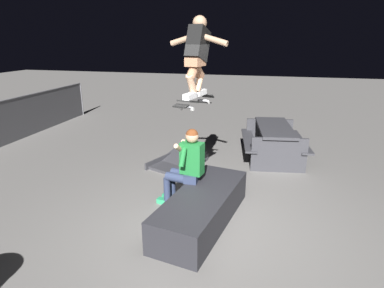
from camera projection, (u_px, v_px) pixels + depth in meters
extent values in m
plane|color=slate|center=(209.00, 229.00, 4.54)|extent=(40.00, 40.00, 0.00)
cube|color=#28282D|center=(202.00, 208.00, 4.64)|extent=(2.14, 1.10, 0.47)
cube|color=#2D3856|center=(192.00, 177.00, 4.97)|extent=(0.32, 0.20, 0.12)
cube|color=#1E7233|center=(192.00, 158.00, 4.87)|extent=(0.26, 0.37, 0.50)
sphere|color=tan|center=(192.00, 136.00, 4.76)|extent=(0.20, 0.20, 0.20)
sphere|color=brown|center=(192.00, 135.00, 4.75)|extent=(0.19, 0.19, 0.19)
cylinder|color=#1E7233|center=(183.00, 157.00, 4.70)|extent=(0.20, 0.11, 0.29)
cylinder|color=tan|center=(179.00, 148.00, 4.77)|extent=(0.25, 0.11, 0.19)
cylinder|color=#1E7233|center=(194.00, 149.00, 5.04)|extent=(0.20, 0.11, 0.29)
cylinder|color=tan|center=(186.00, 144.00, 4.98)|extent=(0.25, 0.11, 0.19)
cylinder|color=#2D3856|center=(178.00, 178.00, 4.97)|extent=(0.21, 0.42, 0.14)
cylinder|color=#2D3856|center=(167.00, 190.00, 5.13)|extent=(0.11, 0.11, 0.43)
cube|color=#2D9E66|center=(165.00, 201.00, 5.22)|extent=(0.15, 0.27, 0.08)
cylinder|color=#2D3856|center=(183.00, 174.00, 5.13)|extent=(0.21, 0.42, 0.14)
cylinder|color=#2D3856|center=(172.00, 186.00, 5.29)|extent=(0.11, 0.11, 0.43)
cube|color=#2D9E66|center=(170.00, 197.00, 5.37)|extent=(0.15, 0.27, 0.08)
cube|color=black|center=(195.00, 102.00, 4.68)|extent=(0.81, 0.36, 0.17)
cube|color=black|center=(207.00, 96.00, 5.06)|extent=(0.15, 0.22, 0.08)
cube|color=black|center=(181.00, 106.00, 4.29)|extent=(0.16, 0.22, 0.03)
cube|color=#99999E|center=(203.00, 100.00, 4.93)|extent=(0.10, 0.17, 0.04)
cylinder|color=white|center=(198.00, 101.00, 4.97)|extent=(0.06, 0.04, 0.05)
cylinder|color=white|center=(208.00, 102.00, 4.90)|extent=(0.06, 0.04, 0.05)
cube|color=#99999E|center=(187.00, 107.00, 4.45)|extent=(0.10, 0.17, 0.04)
cylinder|color=white|center=(181.00, 108.00, 4.49)|extent=(0.06, 0.04, 0.05)
cylinder|color=white|center=(192.00, 109.00, 4.42)|extent=(0.06, 0.04, 0.05)
cube|color=white|center=(200.00, 92.00, 4.80)|extent=(0.27, 0.15, 0.08)
cube|color=white|center=(190.00, 96.00, 4.49)|extent=(0.27, 0.15, 0.08)
cylinder|color=tan|center=(199.00, 82.00, 4.70)|extent=(0.25, 0.15, 0.31)
cylinder|color=#8F6247|center=(197.00, 69.00, 4.58)|extent=(0.35, 0.20, 0.33)
cylinder|color=tan|center=(191.00, 84.00, 4.49)|extent=(0.25, 0.15, 0.31)
cylinder|color=#8F6247|center=(194.00, 69.00, 4.49)|extent=(0.35, 0.20, 0.33)
cube|color=#8F6247|center=(195.00, 62.00, 4.50)|extent=(0.33, 0.26, 0.12)
cube|color=black|center=(198.00, 44.00, 4.49)|extent=(0.49, 0.31, 0.52)
sphere|color=tan|center=(200.00, 23.00, 4.46)|extent=(0.20, 0.20, 0.20)
cylinder|color=tan|center=(185.00, 39.00, 4.58)|extent=(0.17, 0.45, 0.19)
cylinder|color=tan|center=(213.00, 39.00, 4.40)|extent=(0.17, 0.45, 0.19)
cube|color=#38383D|center=(178.00, 163.00, 6.85)|extent=(1.36, 1.16, 0.06)
cube|color=#38383D|center=(178.00, 161.00, 6.84)|extent=(1.31, 1.14, 0.31)
cube|color=#38383D|center=(162.00, 160.00, 6.92)|extent=(0.97, 0.42, 0.14)
cube|color=#38383D|center=(194.00, 163.00, 6.76)|extent=(0.97, 0.42, 0.14)
cube|color=#38383D|center=(275.00, 128.00, 6.99)|extent=(1.78, 0.93, 0.06)
cube|color=#38383D|center=(249.00, 140.00, 7.13)|extent=(1.72, 0.48, 0.04)
cube|color=#38383D|center=(299.00, 141.00, 7.03)|extent=(1.72, 0.48, 0.04)
cube|color=#38383D|center=(269.00, 133.00, 7.83)|extent=(0.21, 1.10, 0.72)
cube|color=#38383D|center=(279.00, 155.00, 6.37)|extent=(0.21, 1.10, 0.72)
cylinder|color=slate|center=(82.00, 99.00, 11.19)|extent=(0.05, 0.05, 1.11)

